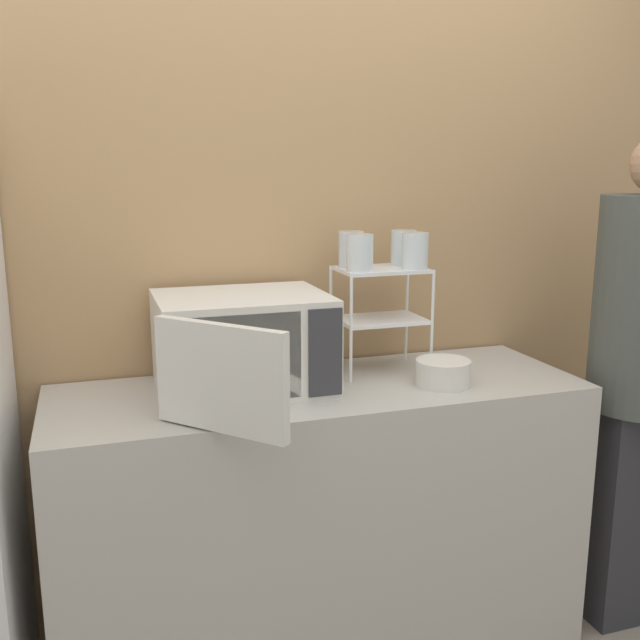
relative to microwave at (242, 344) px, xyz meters
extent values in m
cube|color=tan|center=(0.24, 0.28, 0.27)|extent=(8.00, 0.06, 2.60)
cube|color=#B7B2A8|center=(0.24, -0.04, -0.59)|extent=(1.64, 0.56, 0.89)
cube|color=silver|center=(0.01, 0.02, 0.00)|extent=(0.51, 0.39, 0.29)
cube|color=#B7B2A8|center=(-0.05, -0.17, 0.00)|extent=(0.36, 0.01, 0.25)
cube|color=#333338|center=(0.20, -0.18, 0.00)|extent=(0.10, 0.01, 0.26)
cube|color=silver|center=(-0.13, -0.33, 0.00)|extent=(0.29, 0.31, 0.28)
cylinder|color=white|center=(0.34, -0.02, 0.03)|extent=(0.01, 0.01, 0.34)
cylinder|color=white|center=(0.62, -0.02, 0.03)|extent=(0.01, 0.01, 0.34)
cylinder|color=white|center=(0.34, 0.17, 0.03)|extent=(0.01, 0.01, 0.34)
cylinder|color=white|center=(0.62, 0.17, 0.03)|extent=(0.01, 0.01, 0.34)
cube|color=white|center=(0.48, 0.08, 0.03)|extent=(0.28, 0.20, 0.01)
cube|color=white|center=(0.48, 0.08, 0.19)|extent=(0.28, 0.20, 0.01)
cylinder|color=silver|center=(0.39, 0.03, 0.26)|extent=(0.08, 0.08, 0.12)
cylinder|color=silver|center=(0.58, 0.12, 0.26)|extent=(0.08, 0.08, 0.12)
cylinder|color=silver|center=(0.57, 0.02, 0.26)|extent=(0.08, 0.08, 0.12)
cylinder|color=silver|center=(0.40, 0.13, 0.26)|extent=(0.08, 0.08, 0.12)
cylinder|color=silver|center=(0.60, -0.14, -0.14)|extent=(0.09, 0.09, 0.01)
cylinder|color=silver|center=(0.60, -0.14, -0.11)|extent=(0.17, 0.17, 0.08)
cube|color=#2D2D33|center=(1.29, -0.22, -0.65)|extent=(0.27, 0.17, 0.77)
camera|label=1|loc=(-0.42, -2.03, 0.51)|focal=40.00mm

